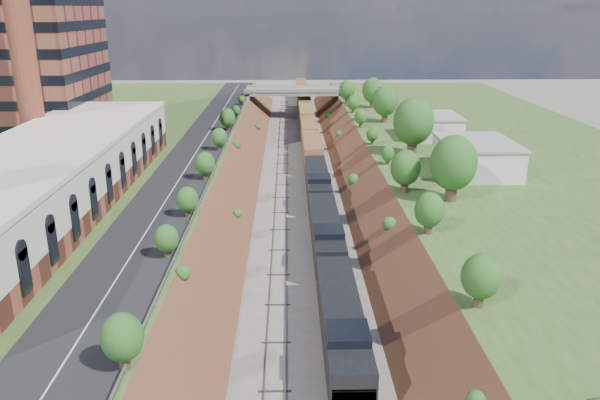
# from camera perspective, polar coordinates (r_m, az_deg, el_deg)

# --- Properties ---
(platform_left) EXTENTS (44.00, 180.00, 5.00)m
(platform_left) POSITION_cam_1_polar(r_m,az_deg,el_deg) (91.85, -21.20, 2.19)
(platform_left) COLOR #2F5322
(platform_left) RESTS_ON ground
(platform_right) EXTENTS (44.00, 180.00, 5.00)m
(platform_right) POSITION_cam_1_polar(r_m,az_deg,el_deg) (92.93, 20.68, 2.42)
(platform_right) COLOR #2F5322
(platform_right) RESTS_ON ground
(embankment_left) EXTENTS (10.00, 180.00, 10.00)m
(embankment_left) POSITION_cam_1_polar(r_m,az_deg,el_deg) (87.51, -7.35, 0.83)
(embankment_left) COLOR brown
(embankment_left) RESTS_ON ground
(embankment_right) EXTENTS (10.00, 180.00, 10.00)m
(embankment_right) POSITION_cam_1_polar(r_m,az_deg,el_deg) (87.89, 7.06, 0.92)
(embankment_right) COLOR brown
(embankment_right) RESTS_ON ground
(rail_left_track) EXTENTS (1.58, 180.00, 0.18)m
(rail_left_track) POSITION_cam_1_polar(r_m,az_deg,el_deg) (86.98, -1.84, 0.93)
(rail_left_track) COLOR gray
(rail_left_track) RESTS_ON ground
(rail_right_track) EXTENTS (1.58, 180.00, 0.18)m
(rail_right_track) POSITION_cam_1_polar(r_m,az_deg,el_deg) (87.07, 1.58, 0.95)
(rail_right_track) COLOR gray
(rail_right_track) RESTS_ON ground
(road) EXTENTS (8.00, 180.00, 0.10)m
(road) POSITION_cam_1_polar(r_m,az_deg,el_deg) (86.76, -10.45, 3.99)
(road) COLOR black
(road) RESTS_ON platform_left
(guardrail) EXTENTS (0.10, 171.00, 0.70)m
(guardrail) POSITION_cam_1_polar(r_m,az_deg,el_deg) (85.88, -7.78, 4.32)
(guardrail) COLOR #99999E
(guardrail) RESTS_ON platform_left
(commercial_building) EXTENTS (14.30, 62.30, 7.00)m
(commercial_building) POSITION_cam_1_polar(r_m,az_deg,el_deg) (68.78, -23.80, 1.95)
(commercial_building) COLOR brown
(commercial_building) RESTS_ON platform_left
(smokestack) EXTENTS (3.20, 3.20, 40.00)m
(smokestack) POSITION_cam_1_polar(r_m,az_deg,el_deg) (86.22, -25.81, 15.88)
(smokestack) COLOR brown
(smokestack) RESTS_ON platform_left
(overpass) EXTENTS (24.50, 8.30, 7.40)m
(overpass) POSITION_cam_1_polar(r_m,az_deg,el_deg) (146.55, -0.59, 10.00)
(overpass) COLOR gray
(overpass) RESTS_ON ground
(white_building_near) EXTENTS (9.00, 12.00, 4.00)m
(white_building_near) POSITION_cam_1_polar(r_m,az_deg,el_deg) (81.33, 16.81, 3.97)
(white_building_near) COLOR silver
(white_building_near) RESTS_ON platform_right
(white_building_far) EXTENTS (8.00, 10.00, 3.60)m
(white_building_far) POSITION_cam_1_polar(r_m,az_deg,el_deg) (101.89, 12.86, 6.96)
(white_building_far) COLOR silver
(white_building_far) RESTS_ON platform_right
(tree_right_large) EXTENTS (5.25, 5.25, 7.61)m
(tree_right_large) POSITION_cam_1_polar(r_m,az_deg,el_deg) (67.75, 14.74, 3.46)
(tree_right_large) COLOR #473323
(tree_right_large) RESTS_ON platform_right
(tree_left_crest) EXTENTS (2.45, 2.45, 3.55)m
(tree_left_crest) POSITION_cam_1_polar(r_m,az_deg,el_deg) (48.13, -13.48, -5.48)
(tree_left_crest) COLOR #473323
(tree_left_crest) RESTS_ON platform_left
(freight_train) EXTENTS (3.10, 157.66, 4.62)m
(freight_train) POSITION_cam_1_polar(r_m,az_deg,el_deg) (115.50, 0.89, 6.60)
(freight_train) COLOR black
(freight_train) RESTS_ON ground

